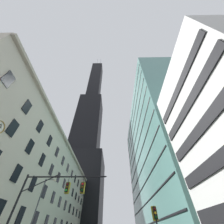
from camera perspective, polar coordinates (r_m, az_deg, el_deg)
station_building at (r=45.93m, az=-29.07°, el=-28.05°), size 13.63×70.61×22.22m
dark_skyscraper at (r=99.46m, az=-11.29°, el=-10.84°), size 27.24×27.24×192.07m
glass_office_midrise at (r=49.98m, az=22.58°, el=-17.37°), size 19.14×49.18×43.78m
traffic_signal_mast at (r=16.62m, az=-24.20°, el=-30.34°), size 8.97×0.63×6.67m
traffic_light_near_right at (r=15.14m, az=18.65°, el=-37.60°), size 0.40×0.63×3.63m
street_lamppost at (r=25.66m, az=-29.65°, el=-32.22°), size 1.88×0.32×8.56m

